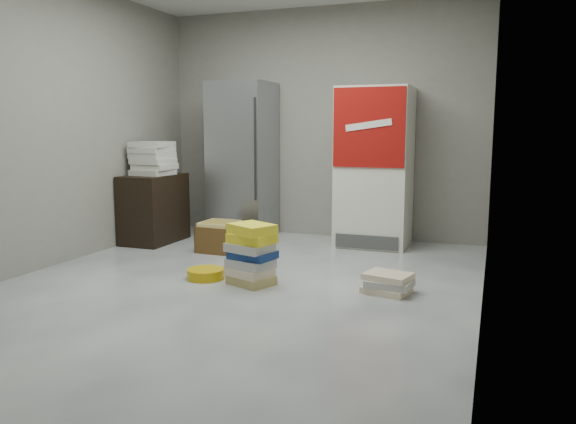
{
  "coord_description": "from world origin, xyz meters",
  "views": [
    {
      "loc": [
        2.04,
        -4.22,
        1.34
      ],
      "look_at": [
        0.22,
        0.7,
        0.56
      ],
      "focal_mm": 35.0,
      "sensor_mm": 36.0,
      "label": 1
    }
  ],
  "objects_px": {
    "steel_fridge": "(243,160)",
    "cardboard_box": "(220,239)",
    "coke_cooler": "(375,167)",
    "wood_shelf": "(154,209)",
    "phonebook_stack_main": "(251,254)"
  },
  "relations": [
    {
      "from": "steel_fridge",
      "to": "cardboard_box",
      "type": "distance_m",
      "value": 1.24
    },
    {
      "from": "coke_cooler",
      "to": "wood_shelf",
      "type": "distance_m",
      "value": 2.63
    },
    {
      "from": "coke_cooler",
      "to": "cardboard_box",
      "type": "height_order",
      "value": "coke_cooler"
    },
    {
      "from": "wood_shelf",
      "to": "phonebook_stack_main",
      "type": "xyz_separation_m",
      "value": [
        1.83,
        -1.29,
        -0.13
      ]
    },
    {
      "from": "phonebook_stack_main",
      "to": "cardboard_box",
      "type": "height_order",
      "value": "phonebook_stack_main"
    },
    {
      "from": "coke_cooler",
      "to": "phonebook_stack_main",
      "type": "xyz_separation_m",
      "value": [
        -0.65,
        -2.02,
        -0.64
      ]
    },
    {
      "from": "coke_cooler",
      "to": "phonebook_stack_main",
      "type": "distance_m",
      "value": 2.21
    },
    {
      "from": "steel_fridge",
      "to": "coke_cooler",
      "type": "distance_m",
      "value": 1.65
    },
    {
      "from": "wood_shelf",
      "to": "phonebook_stack_main",
      "type": "relative_size",
      "value": 1.5
    },
    {
      "from": "steel_fridge",
      "to": "phonebook_stack_main",
      "type": "height_order",
      "value": "steel_fridge"
    },
    {
      "from": "steel_fridge",
      "to": "coke_cooler",
      "type": "xyz_separation_m",
      "value": [
        1.65,
        -0.01,
        -0.05
      ]
    },
    {
      "from": "wood_shelf",
      "to": "phonebook_stack_main",
      "type": "distance_m",
      "value": 2.25
    },
    {
      "from": "phonebook_stack_main",
      "to": "cardboard_box",
      "type": "xyz_separation_m",
      "value": [
        -0.87,
        1.1,
        -0.13
      ]
    },
    {
      "from": "steel_fridge",
      "to": "phonebook_stack_main",
      "type": "xyz_separation_m",
      "value": [
        1.0,
        -2.02,
        -0.68
      ]
    },
    {
      "from": "phonebook_stack_main",
      "to": "wood_shelf",
      "type": "bearing_deg",
      "value": 165.83
    }
  ]
}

